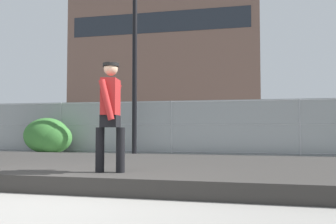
{
  "coord_description": "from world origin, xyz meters",
  "views": [
    {
      "loc": [
        2.33,
        -3.63,
        0.91
      ],
      "look_at": [
        1.0,
        2.66,
        1.21
      ],
      "focal_mm": 35.91,
      "sensor_mm": 36.0,
      "label": 1
    }
  ],
  "objects": [
    {
      "name": "ground_plane",
      "position": [
        0.0,
        0.0,
        0.0
      ],
      "size": [
        120.0,
        120.0,
        0.0
      ],
      "primitive_type": "plane",
      "color": "gray"
    },
    {
      "name": "gravel_berm",
      "position": [
        0.0,
        2.51,
        0.12
      ],
      "size": [
        13.41,
        3.98,
        0.25
      ],
      "primitive_type": "cube",
      "color": "#33302D",
      "rests_on": "ground_plane"
    },
    {
      "name": "skateboard",
      "position": [
        0.46,
        1.06,
        0.06
      ],
      "size": [
        0.82,
        0.31,
        0.07
      ],
      "color": "black",
      "rests_on": "ground_plane"
    },
    {
      "name": "skater",
      "position": [
        0.46,
        1.06,
        1.11
      ],
      "size": [
        0.73,
        0.61,
        1.82
      ],
      "color": "black",
      "rests_on": "skateboard"
    },
    {
      "name": "chain_fence",
      "position": [
        -0.0,
        7.94,
        0.93
      ],
      "size": [
        25.66,
        0.06,
        1.85
      ],
      "color": "gray",
      "rests_on": "ground_plane"
    },
    {
      "name": "street_lamp",
      "position": [
        -1.14,
        7.26,
        4.27
      ],
      "size": [
        0.44,
        0.44,
        6.87
      ],
      "color": "black",
      "rests_on": "ground_plane"
    },
    {
      "name": "parked_car_near",
      "position": [
        -3.98,
        10.5,
        0.84
      ],
      "size": [
        4.53,
        2.22,
        1.66
      ],
      "color": "#566B4C",
      "rests_on": "ground_plane"
    },
    {
      "name": "parked_car_mid",
      "position": [
        2.15,
        10.52,
        0.84
      ],
      "size": [
        4.5,
        2.15,
        1.66
      ],
      "color": "black",
      "rests_on": "ground_plane"
    },
    {
      "name": "library_building",
      "position": [
        -7.1,
        41.44,
        10.91
      ],
      "size": [
        23.67,
        12.97,
        21.81
      ],
      "color": "brown",
      "rests_on": "ground_plane"
    },
    {
      "name": "shrub_left",
      "position": [
        -4.33,
        7.09,
        0.62
      ],
      "size": [
        1.61,
        1.32,
        1.25
      ],
      "color": "#336B2D",
      "rests_on": "ground_plane"
    },
    {
      "name": "shrub_center",
      "position": [
        -4.07,
        7.05,
        0.54
      ],
      "size": [
        1.39,
        1.14,
        1.08
      ],
      "color": "#336B2D",
      "rests_on": "ground_plane"
    }
  ]
}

